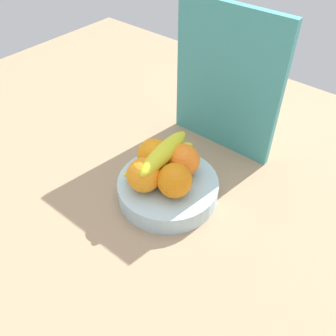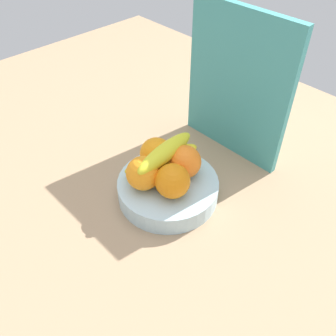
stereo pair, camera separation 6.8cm
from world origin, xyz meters
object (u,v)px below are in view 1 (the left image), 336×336
object	(u,v)px
banana_bunch	(162,159)
orange_front_left	(175,181)
orange_center	(154,155)
orange_front_right	(183,161)
orange_back_left	(144,175)
cutting_board	(226,82)
fruit_bowl	(168,188)

from	to	relation	value
banana_bunch	orange_front_left	bearing A→B (deg)	-27.46
orange_center	orange_front_right	bearing A→B (deg)	23.13
orange_back_left	cutting_board	world-z (taller)	cutting_board
fruit_bowl	orange_front_right	distance (cm)	7.37
orange_front_left	orange_front_right	distance (cm)	6.59
orange_back_left	orange_front_left	bearing A→B (deg)	25.49
orange_center	orange_front_left	bearing A→B (deg)	-21.03
banana_bunch	cutting_board	xyz separation A→B (cm)	(0.50, 22.80, 9.27)
cutting_board	orange_front_left	bearing A→B (deg)	-78.81
orange_front_left	cutting_board	bearing A→B (deg)	101.92
orange_back_left	orange_center	bearing A→B (deg)	114.43
fruit_bowl	banana_bunch	distance (cm)	7.08
orange_center	cutting_board	size ratio (longest dim) A/B	0.21
orange_front_right	banana_bunch	world-z (taller)	banana_bunch
fruit_bowl	cutting_board	bearing A→B (deg)	95.04
orange_front_left	orange_back_left	size ratio (longest dim) A/B	1.00
orange_back_left	banana_bunch	xyz separation A→B (cm)	(0.03, 5.96, 0.47)
orange_front_right	orange_front_left	bearing A→B (deg)	-67.25
banana_bunch	fruit_bowl	bearing A→B (deg)	-25.35
orange_front_right	cutting_board	xyz separation A→B (cm)	(-2.92, 19.82, 9.75)
orange_front_left	orange_front_right	size ratio (longest dim) A/B	1.00
orange_front_right	orange_center	bearing A→B (deg)	-156.87
orange_front_left	orange_back_left	distance (cm)	6.64
orange_front_left	banana_bunch	bearing A→B (deg)	152.54
fruit_bowl	orange_back_left	distance (cm)	8.07
banana_bunch	orange_center	bearing A→B (deg)	174.09
fruit_bowl	orange_back_left	bearing A→B (deg)	-119.28
cutting_board	banana_bunch	bearing A→B (deg)	-91.97
fruit_bowl	orange_back_left	xyz separation A→B (cm)	(-2.65, -4.72, 5.99)
orange_front_left	banana_bunch	size ratio (longest dim) A/B	0.42
orange_front_right	cutting_board	size ratio (longest dim) A/B	0.21
orange_back_left	banana_bunch	bearing A→B (deg)	89.72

